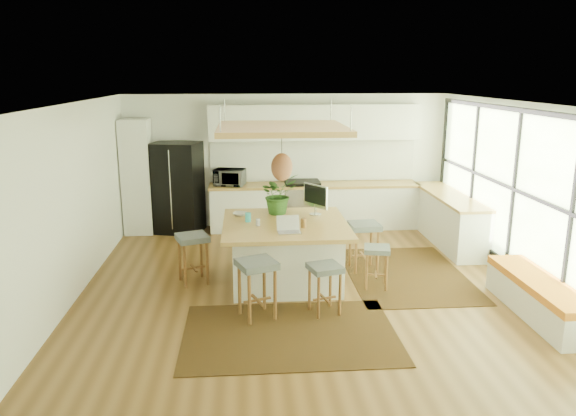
{
  "coord_description": "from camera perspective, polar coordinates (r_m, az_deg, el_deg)",
  "views": [
    {
      "loc": [
        -0.84,
        -7.54,
        3.1
      ],
      "look_at": [
        -0.2,
        0.5,
        1.1
      ],
      "focal_mm": 34.01,
      "sensor_mm": 36.0,
      "label": 1
    }
  ],
  "objects": [
    {
      "name": "back_counter_base",
      "position": [
        11.14,
        2.76,
        0.08
      ],
      "size": [
        4.2,
        0.6,
        0.88
      ],
      "primitive_type": "cube",
      "color": "white",
      "rests_on": "floor"
    },
    {
      "name": "island_plant",
      "position": [
        8.61,
        -1.03,
        1.04
      ],
      "size": [
        0.82,
        0.85,
        0.5
      ],
      "primitive_type": "imported",
      "rotation": [
        0.0,
        0.0,
        0.53
      ],
      "color": "#1E4C19",
      "rests_on": "island"
    },
    {
      "name": "ceiling",
      "position": [
        7.6,
        1.83,
        10.9
      ],
      "size": [
        7.0,
        7.0,
        0.0
      ],
      "primitive_type": "plane",
      "rotation": [
        3.14,
        0.0,
        0.0
      ],
      "color": "white",
      "rests_on": "ground"
    },
    {
      "name": "laptop",
      "position": [
        7.6,
        0.13,
        -1.73
      ],
      "size": [
        0.35,
        0.37,
        0.24
      ],
      "primitive_type": null,
      "rotation": [
        0.0,
        0.0,
        0.09
      ],
      "color": "#A5A5AA",
      "rests_on": "island"
    },
    {
      "name": "wall_right",
      "position": [
        8.76,
        23.41,
        1.23
      ],
      "size": [
        0.0,
        7.0,
        7.0
      ],
      "primitive_type": "plane",
      "rotation": [
        1.57,
        0.0,
        -1.57
      ],
      "color": "white",
      "rests_on": "ground"
    },
    {
      "name": "island_bottle_0",
      "position": [
        8.19,
        -4.18,
        -0.79
      ],
      "size": [
        0.07,
        0.07,
        0.19
      ],
      "primitive_type": "cylinder",
      "color": "#35C5D6",
      "rests_on": "island"
    },
    {
      "name": "microwave",
      "position": [
        10.9,
        -6.13,
        3.4
      ],
      "size": [
        0.65,
        0.45,
        0.4
      ],
      "primitive_type": "imported",
      "rotation": [
        0.0,
        0.0,
        -0.23
      ],
      "color": "#A5A5AA",
      "rests_on": "back_counter_top"
    },
    {
      "name": "range",
      "position": [
        11.09,
        1.49,
        0.36
      ],
      "size": [
        0.76,
        0.62,
        1.0
      ],
      "primitive_type": null,
      "color": "#A5A5AA",
      "rests_on": "floor"
    },
    {
      "name": "floor",
      "position": [
        8.2,
        1.69,
        -8.3
      ],
      "size": [
        7.0,
        7.0,
        0.0
      ],
      "primitive_type": "plane",
      "color": "brown",
      "rests_on": "ground"
    },
    {
      "name": "island_bottle_1",
      "position": [
        7.95,
        -3.09,
        -1.23
      ],
      "size": [
        0.07,
        0.07,
        0.19
      ],
      "primitive_type": "cylinder",
      "color": "silver",
      "rests_on": "island"
    },
    {
      "name": "wall_back",
      "position": [
        11.21,
        -0.19,
        4.94
      ],
      "size": [
        6.5,
        0.0,
        6.5
      ],
      "primitive_type": "plane",
      "rotation": [
        1.57,
        0.0,
        0.0
      ],
      "color": "white",
      "rests_on": "ground"
    },
    {
      "name": "stool_right_back",
      "position": [
        8.86,
        7.92,
        -4.26
      ],
      "size": [
        0.49,
        0.49,
        0.78
      ],
      "primitive_type": null,
      "rotation": [
        0.0,
        0.0,
        1.64
      ],
      "color": "#4F5657",
      "rests_on": "floor"
    },
    {
      "name": "right_counter_top",
      "position": [
        10.49,
        16.63,
        1.23
      ],
      "size": [
        0.64,
        2.54,
        0.05
      ],
      "primitive_type": "cube",
      "color": "#AD833D",
      "rests_on": "right_counter_base"
    },
    {
      "name": "island_bottle_2",
      "position": [
        7.85,
        1.69,
        -1.42
      ],
      "size": [
        0.07,
        0.07,
        0.19
      ],
      "primitive_type": "cylinder",
      "color": "olive",
      "rests_on": "island"
    },
    {
      "name": "fridge",
      "position": [
        11.0,
        -11.46,
        2.24
      ],
      "size": [
        1.04,
        0.9,
        1.79
      ],
      "primitive_type": null,
      "rotation": [
        0.0,
        0.0,
        -0.26
      ],
      "color": "black",
      "rests_on": "floor"
    },
    {
      "name": "back_counter_top",
      "position": [
        11.04,
        2.79,
        2.4
      ],
      "size": [
        4.24,
        0.64,
        0.05
      ],
      "primitive_type": "cube",
      "color": "#AD833D",
      "rests_on": "back_counter_base"
    },
    {
      "name": "upper_cabinets",
      "position": [
        10.99,
        2.77,
        8.95
      ],
      "size": [
        4.2,
        0.34,
        0.7
      ],
      "primitive_type": "cube",
      "color": "white",
      "rests_on": "wall_back"
    },
    {
      "name": "pantry",
      "position": [
        11.11,
        -15.44,
        3.17
      ],
      "size": [
        0.55,
        0.6,
        2.25
      ],
      "primitive_type": "cube",
      "color": "white",
      "rests_on": "floor"
    },
    {
      "name": "wall_left",
      "position": [
        8.11,
        -21.71,
        0.46
      ],
      "size": [
        0.0,
        7.0,
        7.0
      ],
      "primitive_type": "plane",
      "rotation": [
        1.57,
        0.0,
        1.57
      ],
      "color": "white",
      "rests_on": "ground"
    },
    {
      "name": "island_bowl",
      "position": [
        8.56,
        -5.06,
        -0.64
      ],
      "size": [
        0.25,
        0.25,
        0.05
      ],
      "primitive_type": "imported",
      "rotation": [
        0.0,
        0.0,
        -0.21
      ],
      "color": "silver",
      "rests_on": "island"
    },
    {
      "name": "monitor",
      "position": [
        8.54,
        2.89,
        0.98
      ],
      "size": [
        0.46,
        0.55,
        0.49
      ],
      "primitive_type": null,
      "rotation": [
        0.0,
        0.0,
        -0.96
      ],
      "color": "#A5A5AA",
      "rests_on": "island"
    },
    {
      "name": "backsplash",
      "position": [
        11.25,
        2.62,
        4.95
      ],
      "size": [
        4.2,
        0.02,
        0.8
      ],
      "primitive_type": "cube",
      "color": "white",
      "rests_on": "wall_back"
    },
    {
      "name": "rug_near",
      "position": [
        6.84,
        0.19,
        -12.99
      ],
      "size": [
        2.6,
        1.8,
        0.01
      ],
      "primitive_type": "cube",
      "color": "black",
      "rests_on": "floor"
    },
    {
      "name": "stool_left_side",
      "position": [
        8.39,
        -9.87,
        -5.39
      ],
      "size": [
        0.57,
        0.57,
        0.75
      ],
      "primitive_type": null,
      "rotation": [
        0.0,
        0.0,
        -1.23
      ],
      "color": "#4F5657",
      "rests_on": "floor"
    },
    {
      "name": "rug_right",
      "position": [
        8.9,
        12.19,
        -6.76
      ],
      "size": [
        1.8,
        2.6,
        0.01
      ],
      "primitive_type": "cube",
      "color": "black",
      "rests_on": "floor"
    },
    {
      "name": "window_wall",
      "position": [
        8.73,
        23.27,
        1.55
      ],
      "size": [
        0.1,
        6.2,
        2.6
      ],
      "primitive_type": null,
      "color": "black",
      "rests_on": "wall_right"
    },
    {
      "name": "stool_near_right",
      "position": [
        7.26,
        3.85,
        -8.34
      ],
      "size": [
        0.49,
        0.49,
        0.67
      ],
      "primitive_type": null,
      "rotation": [
        0.0,
        0.0,
        0.27
      ],
      "color": "#4F5657",
      "rests_on": "floor"
    },
    {
      "name": "wall_front",
      "position": [
        4.49,
        6.67,
        -9.14
      ],
      "size": [
        6.5,
        0.0,
        6.5
      ],
      "primitive_type": "plane",
      "rotation": [
        -1.57,
        0.0,
        0.0
      ],
      "color": "white",
      "rests_on": "ground"
    },
    {
      "name": "stool_near_left",
      "position": [
        7.13,
        -3.25,
        -8.75
      ],
      "size": [
        0.6,
        0.6,
        0.78
      ],
      "primitive_type": null,
      "rotation": [
        0.0,
        0.0,
        0.37
      ],
      "color": "#4F5657",
      "rests_on": "floor"
    },
    {
      "name": "ceiling_panel",
      "position": [
        8.03,
        -0.66,
        6.41
      ],
      "size": [
        1.86,
        1.86,
        0.8
      ],
      "primitive_type": null,
      "color": "#AD833D",
      "rests_on": "ceiling"
    },
    {
      "name": "window_bench",
      "position": [
        7.92,
        24.71,
        -8.52
      ],
      "size": [
        0.52,
        2.0,
        0.5
      ],
      "primitive_type": null,
      "color": "white",
      "rests_on": "floor"
    },
    {
      "name": "stool_right_front",
      "position": [
        8.19,
        9.24,
        -5.85
      ],
      "size": [
        0.44,
        0.44,
        0.63
      ],
      "primitive_type": null,
      "rotation": [
        0.0,
        0.0,
        1.35
      ],
      "color": "#4F5657",
      "rests_on": "floor"
    },
    {
      "name": "right_counter_base",
      "position": [
        10.6,
        16.46,
        -1.2
      ],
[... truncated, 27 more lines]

